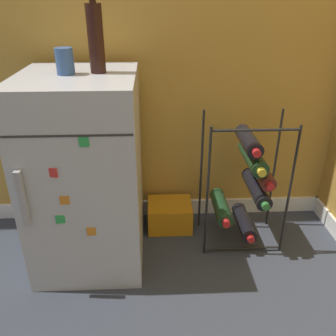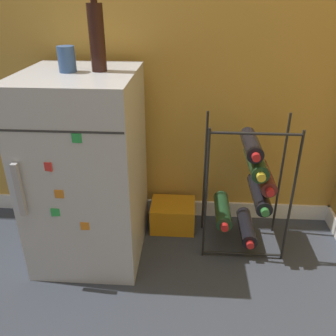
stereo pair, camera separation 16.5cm
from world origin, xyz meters
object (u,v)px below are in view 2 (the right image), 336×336
soda_box (173,215)px  wine_rack (250,187)px  mini_fridge (87,169)px  fridge_top_cup (67,59)px  fridge_top_bottle (97,37)px

soda_box → wine_rack: bearing=-18.2°
mini_fridge → fridge_top_cup: 0.49m
mini_fridge → soda_box: (0.39, 0.20, -0.37)m
mini_fridge → fridge_top_bottle: bearing=16.6°
wine_rack → soda_box: (-0.37, 0.12, -0.26)m
fridge_top_bottle → soda_box: bearing=29.9°
soda_box → fridge_top_cup: 0.98m
fridge_top_cup → soda_box: bearing=25.0°
soda_box → mini_fridge: bearing=-153.0°
mini_fridge → soda_box: mini_fridge is taller
soda_box → fridge_top_cup: size_ratio=2.35×
soda_box → fridge_top_cup: bearing=-155.0°
wine_rack → fridge_top_bottle: fridge_top_bottle is taller
fridge_top_cup → mini_fridge: bearing=-2.6°
fridge_top_cup → fridge_top_bottle: 0.15m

